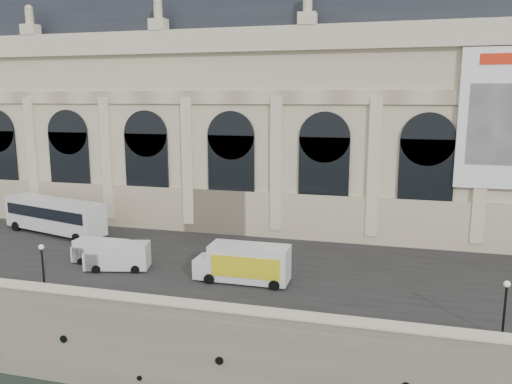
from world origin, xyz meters
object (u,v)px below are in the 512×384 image
van_b (115,256)px  box_truck (244,263)px  bus_left (54,215)px  lamp_right (504,311)px  van_c (98,251)px  lamp_left (43,269)px

van_b → box_truck: 11.84m
box_truck → bus_left: bearing=160.3°
box_truck → lamp_right: 19.24m
bus_left → van_c: 12.70m
van_b → lamp_left: bearing=-110.9°
lamp_right → bus_left: bearing=161.4°
van_b → van_c: bearing=153.1°
van_b → lamp_left: lamp_left is taller
lamp_left → lamp_right: lamp_left is taller
van_c → lamp_left: size_ratio=1.26×
van_c → box_truck: 14.29m
bus_left → lamp_right: 45.13m
bus_left → lamp_left: size_ratio=3.44×
bus_left → van_b: (12.54, -8.80, -0.96)m
bus_left → box_truck: bus_left is taller
van_c → box_truck: (14.24, -1.17, 0.45)m
bus_left → van_b: bus_left is taller
van_b → box_truck: box_truck is taller
bus_left → van_c: bus_left is taller
bus_left → van_c: size_ratio=2.73×
van_b → van_c: size_ratio=1.17×
van_b → lamp_right: 30.75m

